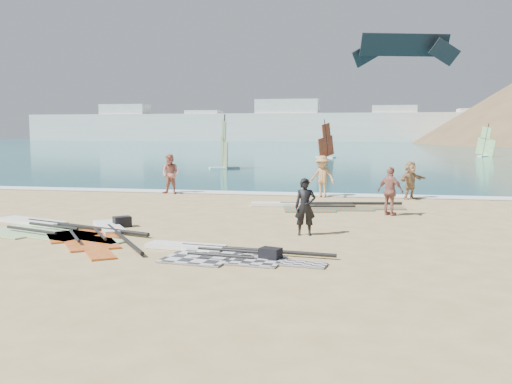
% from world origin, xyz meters
% --- Properties ---
extents(ground, '(300.00, 300.00, 0.00)m').
position_xyz_m(ground, '(0.00, 0.00, 0.00)').
color(ground, tan).
rests_on(ground, ground).
extents(sea, '(300.00, 240.00, 0.06)m').
position_xyz_m(sea, '(0.00, 132.00, 0.00)').
color(sea, '#0C4C56').
rests_on(sea, ground).
extents(surf_line, '(300.00, 1.20, 0.04)m').
position_xyz_m(surf_line, '(0.00, 12.30, 0.00)').
color(surf_line, white).
rests_on(surf_line, ground).
extents(far_town, '(160.00, 8.00, 12.00)m').
position_xyz_m(far_town, '(-15.72, 150.00, 4.49)').
color(far_town, white).
rests_on(far_town, ground).
extents(rig_grey, '(4.94, 2.24, 0.19)m').
position_xyz_m(rig_grey, '(-0.35, -1.24, 0.05)').
color(rig_grey, '#2A2A2D').
rests_on(rig_grey, ground).
extents(rig_green, '(6.14, 3.70, 0.20)m').
position_xyz_m(rig_green, '(-6.46, 1.26, 0.05)').
color(rig_green, '#5DBE2C').
rests_on(rig_green, ground).
extents(rig_orange, '(6.19, 2.92, 0.20)m').
position_xyz_m(rig_orange, '(1.22, 7.98, 0.05)').
color(rig_orange, '#D55110').
rests_on(rig_orange, ground).
extents(rig_red, '(4.11, 5.30, 0.20)m').
position_xyz_m(rig_red, '(-4.24, 0.50, 0.05)').
color(rig_red, '#B83515').
rests_on(rig_red, ground).
extents(gear_bag_near, '(0.65, 0.63, 0.33)m').
position_xyz_m(gear_bag_near, '(-4.30, 2.15, 0.17)').
color(gear_bag_near, black).
rests_on(gear_bag_near, ground).
extents(gear_bag_far, '(0.56, 0.47, 0.29)m').
position_xyz_m(gear_bag_far, '(1.09, -1.52, 0.14)').
color(gear_bag_far, black).
rests_on(gear_bag_far, ground).
extents(person_wetsuit, '(0.66, 0.48, 1.67)m').
position_xyz_m(person_wetsuit, '(1.53, 1.85, 0.83)').
color(person_wetsuit, black).
rests_on(person_wetsuit, ground).
extents(beachgoer_left, '(1.04, 0.87, 1.92)m').
position_xyz_m(beachgoer_left, '(-6.02, 11.50, 0.96)').
color(beachgoer_left, '#B7695A').
rests_on(beachgoer_left, ground).
extents(beachgoer_mid, '(1.39, 1.06, 1.91)m').
position_xyz_m(beachgoer_mid, '(1.24, 11.50, 0.95)').
color(beachgoer_mid, tan).
rests_on(beachgoer_mid, ground).
extents(beachgoer_back, '(1.09, 0.93, 1.75)m').
position_xyz_m(beachgoer_back, '(4.10, 6.33, 0.87)').
color(beachgoer_back, '#9C5F55').
rests_on(beachgoer_back, ground).
extents(beachgoer_right, '(1.46, 1.47, 1.69)m').
position_xyz_m(beachgoer_right, '(5.15, 11.50, 0.85)').
color(beachgoer_right, '#A17A54').
rests_on(beachgoer_right, ground).
extents(windsurfer_left, '(2.45, 2.65, 4.36)m').
position_xyz_m(windsurfer_left, '(-7.95, 29.39, 1.28)').
color(windsurfer_left, white).
rests_on(windsurfer_left, ground).
extents(windsurfer_centre, '(2.37, 2.46, 4.35)m').
position_xyz_m(windsurfer_centre, '(-1.41, 49.94, 1.27)').
color(windsurfer_centre, white).
rests_on(windsurfer_centre, ground).
extents(windsurfer_right, '(1.98, 1.95, 3.93)m').
position_xyz_m(windsurfer_right, '(16.74, 56.43, 1.18)').
color(windsurfer_right, white).
rests_on(windsurfer_right, ground).
extents(kitesurf_kite, '(9.01, 3.25, 2.84)m').
position_xyz_m(kitesurf_kite, '(6.20, 37.85, 10.28)').
color(kitesurf_kite, black).
rests_on(kitesurf_kite, ground).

